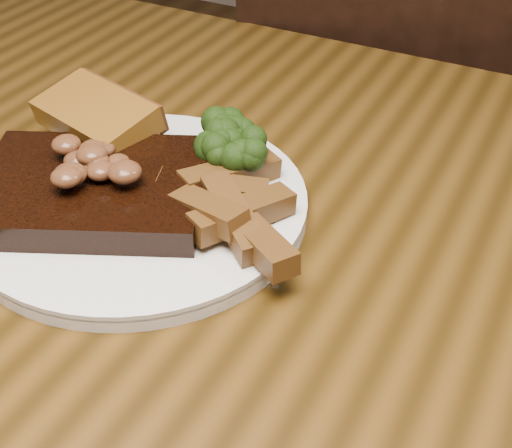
{
  "coord_description": "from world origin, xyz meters",
  "views": [
    {
      "loc": [
        0.22,
        -0.38,
        1.12
      ],
      "look_at": [
        0.01,
        0.02,
        0.78
      ],
      "focal_mm": 50.0,
      "sensor_mm": 36.0,
      "label": 1
    }
  ],
  "objects_px": {
    "potato_wedges": "(228,205)",
    "steak": "(92,191)",
    "plate": "(139,206)",
    "dining_table": "(233,342)",
    "garlic_bread": "(99,134)",
    "chair_far": "(374,175)"
  },
  "relations": [
    {
      "from": "dining_table",
      "to": "steak",
      "type": "xyz_separation_m",
      "value": [
        -0.14,
        0.0,
        0.12
      ]
    },
    {
      "from": "dining_table",
      "to": "steak",
      "type": "relative_size",
      "value": 8.37
    },
    {
      "from": "potato_wedges",
      "to": "garlic_bread",
      "type": "bearing_deg",
      "value": 165.55
    },
    {
      "from": "dining_table",
      "to": "steak",
      "type": "bearing_deg",
      "value": 179.63
    },
    {
      "from": "chair_far",
      "to": "steak",
      "type": "xyz_separation_m",
      "value": [
        -0.07,
        -0.61,
        0.32
      ]
    },
    {
      "from": "dining_table",
      "to": "garlic_bread",
      "type": "xyz_separation_m",
      "value": [
        -0.19,
        0.08,
        0.12
      ]
    },
    {
      "from": "dining_table",
      "to": "plate",
      "type": "relative_size",
      "value": 5.43
    },
    {
      "from": "dining_table",
      "to": "garlic_bread",
      "type": "distance_m",
      "value": 0.24
    },
    {
      "from": "garlic_bread",
      "to": "plate",
      "type": "bearing_deg",
      "value": -19.2
    },
    {
      "from": "plate",
      "to": "garlic_bread",
      "type": "relative_size",
      "value": 2.47
    },
    {
      "from": "plate",
      "to": "potato_wedges",
      "type": "bearing_deg",
      "value": 11.3
    },
    {
      "from": "plate",
      "to": "potato_wedges",
      "type": "xyz_separation_m",
      "value": [
        0.08,
        0.02,
        0.02
      ]
    },
    {
      "from": "dining_table",
      "to": "plate",
      "type": "distance_m",
      "value": 0.15
    },
    {
      "from": "plate",
      "to": "potato_wedges",
      "type": "distance_m",
      "value": 0.08
    },
    {
      "from": "dining_table",
      "to": "garlic_bread",
      "type": "relative_size",
      "value": 13.4
    },
    {
      "from": "dining_table",
      "to": "plate",
      "type": "xyz_separation_m",
      "value": [
        -0.1,
        0.02,
        0.1
      ]
    },
    {
      "from": "plate",
      "to": "steak",
      "type": "distance_m",
      "value": 0.04
    },
    {
      "from": "steak",
      "to": "potato_wedges",
      "type": "distance_m",
      "value": 0.12
    },
    {
      "from": "plate",
      "to": "garlic_bread",
      "type": "distance_m",
      "value": 0.11
    },
    {
      "from": "chair_far",
      "to": "potato_wedges",
      "type": "height_order",
      "value": "chair_far"
    },
    {
      "from": "dining_table",
      "to": "potato_wedges",
      "type": "bearing_deg",
      "value": 121.37
    },
    {
      "from": "potato_wedges",
      "to": "steak",
      "type": "bearing_deg",
      "value": -161.14
    }
  ]
}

